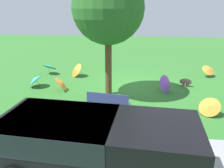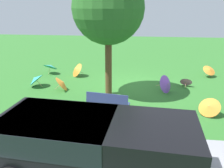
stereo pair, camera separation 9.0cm
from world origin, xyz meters
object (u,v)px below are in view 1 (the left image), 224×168
parasol_teal_2 (35,79)px  parasol_orange_3 (75,70)px  parasol_purple_0 (167,84)px  parasol_pink_0 (186,81)px  parasol_orange_0 (209,70)px  parasol_teal_3 (50,66)px  park_bench (108,103)px  shade_tree (108,9)px  parasol_orange_2 (62,83)px  van_dark (91,143)px  parasol_orange_1 (209,106)px

parasol_teal_2 → parasol_orange_3: bearing=-128.2°
parasol_purple_0 → parasol_pink_0: parasol_purple_0 is taller
parasol_orange_0 → parasol_teal_3: 9.38m
parasol_purple_0 → parasol_teal_3: parasol_purple_0 is taller
parasol_pink_0 → parasol_orange_3: (6.09, -1.01, 0.15)m
park_bench → parasol_teal_3: (4.21, -5.11, 0.01)m
shade_tree → parasol_orange_2: shade_tree is taller
van_dark → parasol_teal_2: bearing=-55.7°
parasol_orange_0 → parasol_purple_0: (2.71, 2.84, -0.00)m
parasol_pink_0 → parasol_orange_2: bearing=12.4°
van_dark → parasol_orange_1: 5.33m
parasol_purple_0 → parasol_orange_1: 2.64m
parasol_orange_2 → parasol_orange_3: 2.35m
parasol_pink_0 → parasol_orange_2: (6.12, 1.34, 0.11)m
park_bench → parasol_orange_2: (2.56, -2.39, -0.09)m
park_bench → parasol_teal_2: bearing=-33.6°
parasol_orange_0 → parasol_purple_0: bearing=46.4°
parasol_orange_2 → parasol_teal_3: size_ratio=0.89×
parasol_purple_0 → parasol_teal_2: bearing=-0.7°
parasol_purple_0 → parasol_orange_3: 5.41m
parasol_teal_2 → parasol_orange_0: bearing=-163.4°
parasol_orange_2 → parasol_orange_3: bearing=-90.5°
parasol_teal_2 → parasol_orange_1: bearing=163.5°
parasol_purple_0 → parasol_orange_1: bearing=120.5°
parasol_pink_0 → parasol_teal_2: parasol_teal_2 is taller
shade_tree → parasol_orange_2: size_ratio=5.60×
parasol_teal_2 → parasol_teal_3: 2.38m
van_dark → parasol_purple_0: van_dark is taller
parasol_orange_1 → parasol_orange_3: 7.69m
park_bench → parasol_orange_0: 7.54m
van_dark → parasol_teal_3: bearing=-63.4°
parasol_orange_0 → park_bench: bearing=46.8°
parasol_orange_0 → van_dark: bearing=59.8°
parasol_purple_0 → parasol_pink_0: size_ratio=1.41×
parasol_pink_0 → parasol_orange_3: parasol_orange_3 is taller
parasol_orange_2 → parasol_orange_3: size_ratio=0.91×
van_dark → park_bench: bearing=-89.7°
park_bench → parasol_purple_0: (-2.46, -2.65, -0.03)m
van_dark → park_bench: size_ratio=2.85×
shade_tree → parasol_orange_3: shade_tree is taller
parasol_orange_1 → parasol_teal_2: bearing=-16.5°
parasol_orange_1 → parasol_orange_0: bearing=-105.0°
parasol_orange_3 → parasol_pink_0: bearing=170.6°
shade_tree → parasol_purple_0: size_ratio=5.53×
parasol_purple_0 → parasol_teal_2: parasol_purple_0 is taller
parasol_orange_0 → parasol_orange_1: (1.37, 5.12, -0.08)m
parasol_purple_0 → parasol_teal_2: (6.57, -0.08, -0.02)m
parasol_purple_0 → parasol_teal_3: bearing=-20.2°
park_bench → parasol_orange_3: 5.37m
park_bench → parasol_teal_3: park_bench is taller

